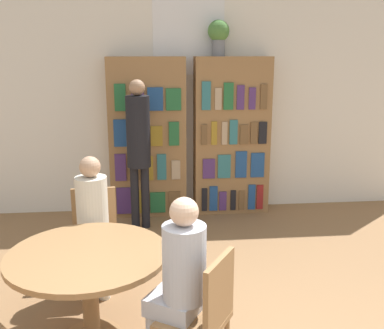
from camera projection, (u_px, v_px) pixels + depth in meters
wall_back at (188, 97)px, 5.86m from camera, size 6.40×0.07×3.00m
bookshelf_left at (148, 138)px, 5.74m from camera, size 0.97×0.34×2.03m
bookshelf_right at (231, 137)px, 5.84m from camera, size 0.97×0.34×2.03m
flower_vase at (219, 35)px, 5.52m from camera, size 0.27×0.27×0.44m
reading_table at (88, 268)px, 3.20m from camera, size 1.15×1.15×0.70m
chair_left_side at (95, 232)px, 4.10m from camera, size 0.43×0.43×0.87m
chair_far_side at (204, 313)px, 2.83m from camera, size 0.55×0.55×0.87m
seated_reader_left at (92, 217)px, 3.88m from camera, size 0.29×0.39×1.22m
seated_reader_right at (179, 276)px, 2.86m from camera, size 0.42×0.41×1.23m
librarian_standing at (139, 140)px, 5.23m from camera, size 0.28×0.55×1.78m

